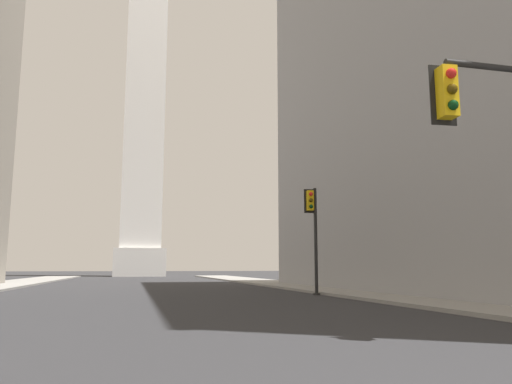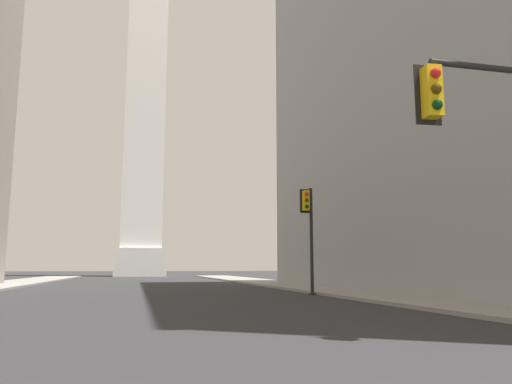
{
  "view_description": "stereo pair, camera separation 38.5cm",
  "coord_description": "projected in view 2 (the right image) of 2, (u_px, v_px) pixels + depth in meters",
  "views": [
    {
      "loc": [
        -1.18,
        -0.8,
        1.47
      ],
      "look_at": [
        15.32,
        66.12,
        11.89
      ],
      "focal_mm": 35.0,
      "sensor_mm": 36.0,
      "label": 1
    },
    {
      "loc": [
        -0.8,
        -0.89,
        1.47
      ],
      "look_at": [
        15.32,
        66.12,
        11.89
      ],
      "focal_mm": 35.0,
      "sensor_mm": 36.0,
      "label": 2
    }
  ],
  "objects": [
    {
      "name": "traffic_light_mid_right",
      "position": [
        309.0,
        224.0,
        27.12
      ],
      "size": [
        0.77,
        0.51,
        5.78
      ],
      "color": "black",
      "rests_on": "ground_plane"
    },
    {
      "name": "obelisk",
      "position": [
        147.0,
        56.0,
        87.74
      ],
      "size": [
        8.24,
        8.24,
        78.76
      ],
      "color": "silver",
      "rests_on": "ground_plane"
    },
    {
      "name": "sidewalk_right",
      "position": [
        324.0,
        289.0,
        32.68
      ],
      "size": [
        5.0,
        101.36,
        0.15
      ],
      "primitive_type": "cube",
      "color": "gray",
      "rests_on": "ground_plane"
    }
  ]
}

